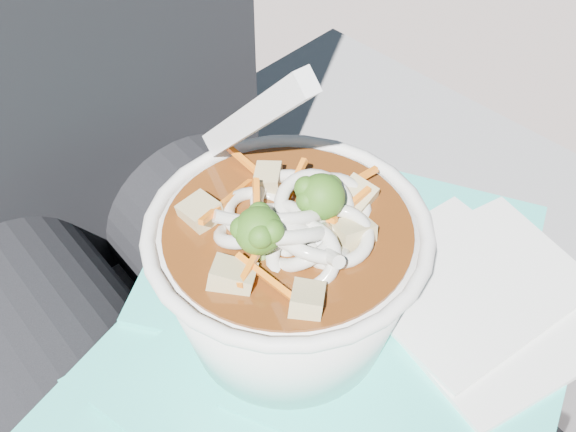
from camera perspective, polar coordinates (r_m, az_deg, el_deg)
person_body at (r=0.60m, az=-7.40°, el=-8.14°), size 0.34×0.94×0.99m
plastic_bag at (r=0.51m, az=1.31°, el=-11.02°), size 0.45×0.36×0.02m
napkins at (r=0.54m, az=13.43°, el=-5.56°), size 0.16×0.16×0.01m
udon_bowl at (r=0.47m, az=0.02°, el=-3.77°), size 0.17×0.17×0.20m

